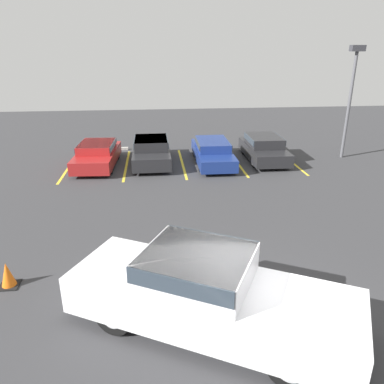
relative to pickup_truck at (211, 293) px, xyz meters
The scene contains 14 objects.
ground_plane 1.28m from the pickup_truck, ahead, with size 60.00×60.00×0.00m, color #38383A.
stall_stripe_a 13.32m from the pickup_truck, 113.73° to the left, with size 0.12×5.24×0.01m, color yellow.
stall_stripe_b 12.45m from the pickup_truck, 101.54° to the left, with size 0.12×5.24×0.01m, color yellow.
stall_stripe_c 12.20m from the pickup_truck, 88.21° to the left, with size 0.12×5.24×0.01m, color yellow.
stall_stripe_d 12.62m from the pickup_truck, 75.07° to the left, with size 0.12×5.24×0.01m, color yellow.
stall_stripe_e 13.64m from the pickup_truck, 63.34° to the left, with size 0.12×5.24×0.01m, color yellow.
pickup_truck is the anchor object (origin of this frame).
parked_sedan_a 12.76m from the pickup_truck, 107.81° to the left, with size 2.08×4.32×1.19m.
parked_sedan_b 12.41m from the pickup_truck, 95.52° to the left, with size 1.85×4.30×1.30m.
parked_sedan_c 12.29m from the pickup_truck, 80.87° to the left, with size 1.79×4.76×1.17m.
parked_sedan_d 13.27m from the pickup_truck, 69.10° to the left, with size 1.88×4.32×1.27m.
light_post 15.67m from the pickup_truck, 53.64° to the left, with size 0.70×0.36×5.73m.
traffic_cone 5.27m from the pickup_truck, 157.35° to the left, with size 0.48×0.48×0.66m.
wheel_stop_curb 15.66m from the pickup_truck, 102.80° to the left, with size 1.80×0.20×0.14m, color #B7B2A8.
Camera 1 is at (-1.98, -6.54, 5.67)m, focal length 35.00 mm.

